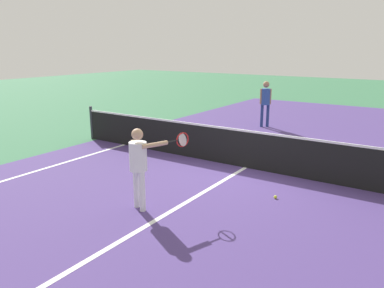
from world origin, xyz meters
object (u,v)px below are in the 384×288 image
Objects in this scene: player_far at (266,99)px; net at (246,149)px; player_near at (140,160)px; tennis_ball_near_net at (275,197)px.

net is at bearing -71.94° from player_far.
player_near is 8.28m from player_far.
player_near is 23.18× the size of tennis_ball_near_net.
player_far reaches higher than tennis_ball_near_net.
player_near is at bearing -82.65° from player_far.
tennis_ball_near_net is at bearing -47.25° from net.
player_far is at bearing 114.92° from tennis_ball_near_net.
player_near reaches higher than net.
player_near reaches higher than tennis_ball_near_net.
net is 169.14× the size of tennis_ball_near_net.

